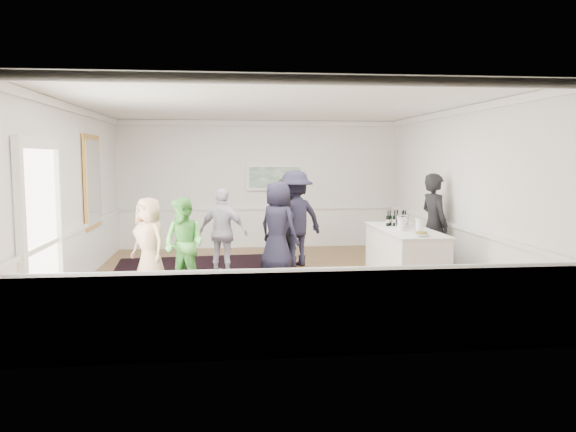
{
  "coord_description": "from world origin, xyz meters",
  "views": [
    {
      "loc": [
        -0.8,
        -10.16,
        2.29
      ],
      "look_at": [
        0.33,
        0.2,
        1.19
      ],
      "focal_mm": 35.0,
      "sensor_mm": 36.0,
      "label": 1
    }
  ],
  "objects": [
    {
      "name": "guest_dark_a",
      "position": [
        0.61,
        1.44,
        1.0
      ],
      "size": [
        1.49,
        1.25,
        2.01
      ],
      "primitive_type": "imported",
      "rotation": [
        0.0,
        0.0,
        3.61
      ],
      "color": "#1E1C2F",
      "rests_on": "floor"
    },
    {
      "name": "wine_bottles",
      "position": [
        2.43,
        0.19,
        1.14
      ],
      "size": [
        0.43,
        0.26,
        0.31
      ],
      "color": "black",
      "rests_on": "serving_table"
    },
    {
      "name": "nut_bowl",
      "position": [
        2.39,
        -1.28,
        1.02
      ],
      "size": [
        0.27,
        0.27,
        0.08
      ],
      "color": "white",
      "rests_on": "serving_table"
    },
    {
      "name": "wall_front",
      "position": [
        0.0,
        -4.0,
        1.6
      ],
      "size": [
        7.0,
        0.02,
        3.2
      ],
      "primitive_type": "cube",
      "color": "white",
      "rests_on": "floor"
    },
    {
      "name": "bartender",
      "position": [
        3.2,
        0.3,
        0.99
      ],
      "size": [
        0.62,
        0.81,
        1.98
      ],
      "primitive_type": "imported",
      "rotation": [
        0.0,
        0.0,
        1.79
      ],
      "color": "black",
      "rests_on": "floor"
    },
    {
      "name": "juice_pitchers",
      "position": [
        2.38,
        -0.55,
        1.1
      ],
      "size": [
        0.4,
        0.37,
        0.24
      ],
      "color": "#74B942",
      "rests_on": "serving_table"
    },
    {
      "name": "guest_lilac",
      "position": [
        -0.88,
        0.59,
        0.85
      ],
      "size": [
        1.08,
        0.79,
        1.7
      ],
      "primitive_type": "imported",
      "rotation": [
        0.0,
        0.0,
        2.71
      ],
      "color": "silver",
      "rests_on": "floor"
    },
    {
      "name": "serving_table",
      "position": [
        2.42,
        -0.33,
        0.49
      ],
      "size": [
        0.92,
        2.43,
        0.98
      ],
      "color": "silver",
      "rests_on": "floor"
    },
    {
      "name": "guest_navy",
      "position": [
        0.19,
        0.78,
        0.91
      ],
      "size": [
        1.03,
        1.04,
        1.82
      ],
      "primitive_type": "imported",
      "rotation": [
        0.0,
        0.0,
        2.34
      ],
      "color": "#1E1C2F",
      "rests_on": "floor"
    },
    {
      "name": "ceiling",
      "position": [
        0.0,
        0.0,
        3.2
      ],
      "size": [
        7.0,
        8.0,
        0.02
      ],
      "primitive_type": "cube",
      "color": "white",
      "rests_on": "wall_back"
    },
    {
      "name": "floor",
      "position": [
        0.0,
        0.0,
        0.0
      ],
      "size": [
        8.0,
        8.0,
        0.0
      ],
      "primitive_type": "plane",
      "color": "brown",
      "rests_on": "ground"
    },
    {
      "name": "ice_bucket",
      "position": [
        2.41,
        -0.14,
        1.1
      ],
      "size": [
        0.26,
        0.26,
        0.25
      ],
      "primitive_type": "cylinder",
      "color": "silver",
      "rests_on": "serving_table"
    },
    {
      "name": "guest_dark_b",
      "position": [
        0.36,
        1.5,
        0.93
      ],
      "size": [
        0.69,
        0.46,
        1.85
      ],
      "primitive_type": "imported",
      "rotation": [
        0.0,
        0.0,
        3.17
      ],
      "color": "black",
      "rests_on": "floor"
    },
    {
      "name": "wall_back",
      "position": [
        0.0,
        4.0,
        1.6
      ],
      "size": [
        7.0,
        0.02,
        3.2
      ],
      "primitive_type": "cube",
      "color": "white",
      "rests_on": "floor"
    },
    {
      "name": "doorway",
      "position": [
        -3.45,
        -1.9,
        1.42
      ],
      "size": [
        0.1,
        1.78,
        2.56
      ],
      "color": "white",
      "rests_on": "wall_left"
    },
    {
      "name": "guest_tan",
      "position": [
        -2.17,
        -0.24,
        0.8
      ],
      "size": [
        0.9,
        0.91,
        1.59
      ],
      "primitive_type": "imported",
      "rotation": [
        0.0,
        0.0,
        -0.81
      ],
      "color": "tan",
      "rests_on": "floor"
    },
    {
      "name": "wainscoting",
      "position": [
        0.0,
        0.0,
        0.5
      ],
      "size": [
        7.0,
        8.0,
        1.0
      ],
      "primitive_type": null,
      "color": "white",
      "rests_on": "floor"
    },
    {
      "name": "wall_right",
      "position": [
        3.5,
        0.0,
        1.6
      ],
      "size": [
        0.02,
        8.0,
        3.2
      ],
      "primitive_type": "cube",
      "color": "white",
      "rests_on": "floor"
    },
    {
      "name": "landscape_painting",
      "position": [
        0.4,
        3.95,
        1.78
      ],
      "size": [
        1.44,
        0.06,
        0.66
      ],
      "color": "white",
      "rests_on": "wall_back"
    },
    {
      "name": "mirror",
      "position": [
        -3.45,
        1.3,
        1.8
      ],
      "size": [
        0.05,
        1.25,
        1.85
      ],
      "color": "gold",
      "rests_on": "wall_left"
    },
    {
      "name": "wall_left",
      "position": [
        -3.5,
        0.0,
        1.6
      ],
      "size": [
        0.02,
        8.0,
        3.2
      ],
      "primitive_type": "cube",
      "color": "white",
      "rests_on": "floor"
    },
    {
      "name": "guest_green",
      "position": [
        -1.54,
        -0.55,
        0.8
      ],
      "size": [
        0.99,
        0.95,
        1.6
      ],
      "primitive_type": "imported",
      "rotation": [
        0.0,
        0.0,
        -0.61
      ],
      "color": "#58BE4C",
      "rests_on": "floor"
    },
    {
      "name": "area_rug",
      "position": [
        -1.22,
        0.38,
        0.01
      ],
      "size": [
        3.94,
        4.96,
        0.02
      ],
      "primitive_type": "cube",
      "rotation": [
        0.0,
        0.0,
        0.08
      ],
      "color": "black",
      "rests_on": "floor"
    }
  ]
}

